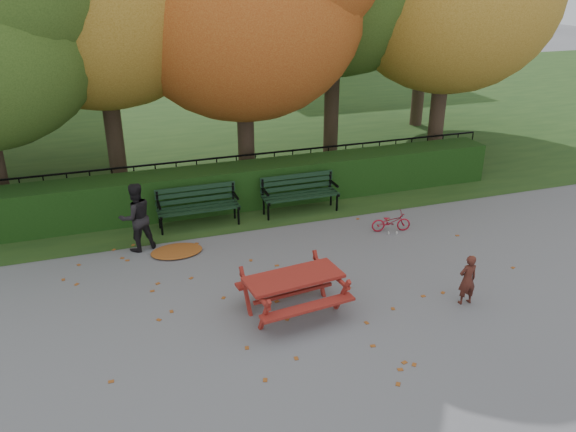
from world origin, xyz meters
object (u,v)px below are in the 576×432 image
object	(u,v)px
child	(467,280)
bicycle	(391,222)
picnic_table	(294,284)
bench_right	(299,191)
adult	(136,217)
bench_left	(198,203)

from	to	relation	value
child	bicycle	bearing A→B (deg)	-92.29
picnic_table	bicycle	xyz separation A→B (m)	(3.08, 2.31, -0.31)
bench_right	child	size ratio (longest dim) A/B	1.97
bench_right	picnic_table	distance (m)	4.30
adult	bicycle	xyz separation A→B (m)	(5.30, -0.90, -0.49)
bench_right	bicycle	bearing A→B (deg)	-48.29
bench_left	bench_right	bearing A→B (deg)	0.00
bench_left	bench_right	size ratio (longest dim) A/B	1.00
bench_right	picnic_table	bearing A→B (deg)	-111.26
picnic_table	adult	size ratio (longest dim) A/B	1.21
bench_left	picnic_table	xyz separation A→B (m)	(0.84, -4.01, 0.01)
picnic_table	child	xyz separation A→B (m)	(2.87, -0.70, -0.08)
bench_right	picnic_table	world-z (taller)	bench_right
bench_left	bench_right	world-z (taller)	same
bench_right	child	world-z (taller)	child
bicycle	bench_right	bearing A→B (deg)	54.43
bench_left	picnic_table	distance (m)	4.09
adult	bicycle	bearing A→B (deg)	153.38
adult	child	bearing A→B (deg)	125.54
bench_left	adult	size ratio (longest dim) A/B	1.26
bench_right	adult	bearing A→B (deg)	-168.04
bench_right	bicycle	xyz separation A→B (m)	(1.52, -1.70, -0.30)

